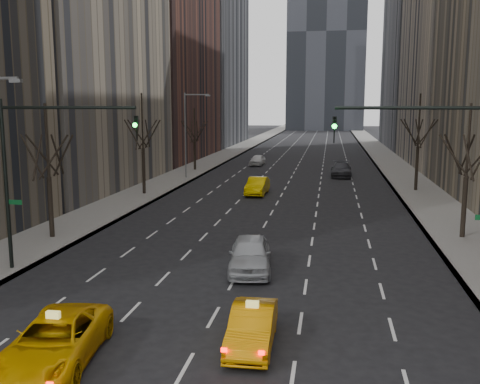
% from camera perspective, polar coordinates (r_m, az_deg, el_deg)
% --- Properties ---
extents(sidewalk_left, '(4.50, 320.00, 0.15)m').
position_cam_1_polar(sidewalk_left, '(82.60, -1.89, 3.84)').
color(sidewalk_left, slate).
rests_on(sidewalk_left, ground).
extents(sidewalk_right, '(4.50, 320.00, 0.15)m').
position_cam_1_polar(sidewalk_right, '(81.36, 15.31, 3.43)').
color(sidewalk_right, slate).
rests_on(sidewalk_right, ground).
extents(bld_left_far, '(14.00, 28.00, 44.00)m').
position_cam_1_polar(bld_left_far, '(82.00, -9.28, 19.07)').
color(bld_left_far, brown).
rests_on(bld_left_far, ground).
extents(tree_lw_b, '(3.36, 3.50, 7.82)m').
position_cam_1_polar(tree_lw_b, '(33.09, -19.71, 1.52)').
color(tree_lw_b, black).
rests_on(tree_lw_b, ground).
extents(tree_lw_c, '(3.36, 3.50, 8.74)m').
position_cam_1_polar(tree_lw_c, '(47.57, -10.30, 4.49)').
color(tree_lw_c, black).
rests_on(tree_lw_c, ground).
extents(tree_lw_d, '(3.36, 3.50, 7.36)m').
position_cam_1_polar(tree_lw_d, '(64.78, -4.87, 5.41)').
color(tree_lw_d, black).
rests_on(tree_lw_d, ground).
extents(tree_rw_b, '(3.36, 3.50, 7.82)m').
position_cam_1_polar(tree_rw_b, '(33.77, 22.97, 1.47)').
color(tree_rw_b, black).
rests_on(tree_rw_b, ground).
extents(tree_rw_c, '(3.36, 3.50, 8.74)m').
position_cam_1_polar(tree_rw_c, '(51.33, 18.44, 4.51)').
color(tree_rw_c, black).
rests_on(tree_rw_c, ground).
extents(traffic_mast_left, '(6.69, 0.39, 8.00)m').
position_cam_1_polar(traffic_mast_left, '(26.30, -20.77, 3.48)').
color(traffic_mast_left, black).
rests_on(traffic_mast_left, ground).
extents(traffic_mast_right, '(6.69, 0.39, 8.00)m').
position_cam_1_polar(traffic_mast_right, '(23.23, 21.88, 2.73)').
color(traffic_mast_right, black).
rests_on(traffic_mast_right, ground).
extents(streetlight_far, '(2.83, 0.22, 9.00)m').
position_cam_1_polar(streetlight_far, '(57.61, -5.52, 6.98)').
color(streetlight_far, slate).
rests_on(streetlight_far, ground).
extents(taxi_suv, '(3.04, 5.47, 1.45)m').
position_cam_1_polar(taxi_suv, '(17.90, -19.12, -14.77)').
color(taxi_suv, '#E2A304').
rests_on(taxi_suv, ground).
extents(taxi_sedan, '(1.51, 4.06, 1.32)m').
position_cam_1_polar(taxi_sedan, '(18.12, 1.32, -14.15)').
color(taxi_sedan, orange).
rests_on(taxi_sedan, ground).
extents(silver_sedan_ahead, '(2.53, 5.06, 1.66)m').
position_cam_1_polar(silver_sedan_ahead, '(25.68, 1.09, -6.64)').
color(silver_sedan_ahead, '#A3A6AB').
rests_on(silver_sedan_ahead, ground).
extents(far_taxi, '(1.77, 4.66, 1.52)m').
position_cam_1_polar(far_taxi, '(47.48, 1.87, 0.65)').
color(far_taxi, yellow).
rests_on(far_taxi, ground).
extents(far_suv_grey, '(2.26, 5.46, 1.58)m').
position_cam_1_polar(far_suv_grey, '(60.49, 10.74, 2.38)').
color(far_suv_grey, '#2F2F34').
rests_on(far_suv_grey, ground).
extents(far_car_white, '(1.93, 4.17, 1.38)m').
position_cam_1_polar(far_car_white, '(70.72, 1.88, 3.43)').
color(far_car_white, silver).
rests_on(far_car_white, ground).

